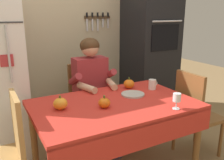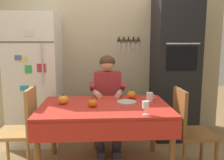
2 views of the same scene
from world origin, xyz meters
TOP-DOWN VIEW (x-y plane):
  - back_wall_assembly at (0.05, 1.35)m, footprint 3.70×0.13m
  - refrigerator at (-0.95, 0.96)m, footprint 0.68×0.71m
  - wall_oven at (1.05, 1.00)m, footprint 0.60×0.64m
  - dining_table at (0.00, 0.08)m, footprint 1.40×0.90m
  - chair_behind_person at (0.05, 0.87)m, footprint 0.40×0.40m
  - seated_person at (0.05, 0.68)m, footprint 0.47×0.55m
  - chair_right_side at (0.90, 0.00)m, footprint 0.40×0.40m
  - chair_left_side at (-0.90, 0.14)m, footprint 0.40×0.40m
  - coffee_mug at (0.53, 0.25)m, footprint 0.10×0.08m
  - wine_glass at (0.37, -0.27)m, footprint 0.07×0.07m
  - pumpkin_large at (-0.13, 0.04)m, footprint 0.10×0.10m
  - pumpkin_medium at (0.34, 0.39)m, footprint 0.11×0.11m
  - pumpkin_small at (-0.46, 0.18)m, footprint 0.12×0.12m
  - serving_tray at (0.25, 0.19)m, footprint 0.22×0.22m

SIDE VIEW (x-z plane):
  - chair_behind_person at x=0.05m, z-range 0.05..0.98m
  - chair_right_side at x=0.90m, z-range 0.05..0.98m
  - chair_left_side at x=-0.90m, z-range 0.05..0.98m
  - dining_table at x=0.00m, z-range 0.29..1.03m
  - seated_person at x=0.05m, z-range 0.11..1.36m
  - serving_tray at x=0.25m, z-range 0.74..0.76m
  - pumpkin_large at x=-0.13m, z-range 0.73..0.83m
  - pumpkin_medium at x=0.34m, z-range 0.73..0.84m
  - pumpkin_small at x=-0.46m, z-range 0.73..0.85m
  - coffee_mug at x=0.53m, z-range 0.74..0.84m
  - wine_glass at x=0.37m, z-range 0.77..0.90m
  - refrigerator at x=-0.95m, z-range 0.00..1.80m
  - wall_oven at x=1.05m, z-range 0.00..2.10m
  - back_wall_assembly at x=0.05m, z-range 0.00..2.60m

